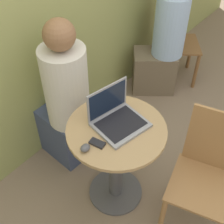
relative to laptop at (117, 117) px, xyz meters
name	(u,v)px	position (x,y,z in m)	size (l,w,h in m)	color
ground_plane	(116,192)	(-0.04, -0.03, -0.78)	(12.00, 12.00, 0.00)	#7F6B56
back_wall	(15,4)	(-0.04, 0.78, 0.52)	(7.00, 0.05, 2.60)	#939956
round_table	(116,153)	(-0.04, -0.03, -0.29)	(0.64, 0.64, 0.73)	#4C4C51
laptop	(117,117)	(0.00, 0.00, 0.00)	(0.35, 0.32, 0.24)	gray
cell_phone	(97,143)	(-0.21, -0.02, -0.04)	(0.06, 0.10, 0.02)	black
computer_mouse	(85,148)	(-0.29, 0.00, -0.03)	(0.06, 0.05, 0.04)	#4C4C51
chair_empty	(205,174)	(0.20, -0.58, -0.31)	(0.49, 0.49, 0.92)	#9E7042
person_seated	(64,106)	(0.03, 0.53, -0.24)	(0.33, 0.50, 1.27)	#3D4766
chair_background	(173,41)	(1.48, 0.44, -0.32)	(0.56, 0.56, 0.88)	brown
person_background	(162,46)	(1.25, 0.43, -0.26)	(0.49, 0.51, 1.22)	brown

